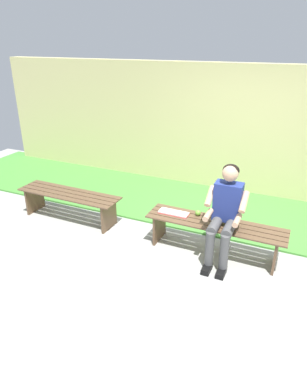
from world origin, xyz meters
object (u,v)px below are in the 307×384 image
object	(u,v)px
person_seated	(225,211)
apple	(198,213)
bench_near	(215,230)
bench_far	(69,199)
book_open	(174,213)

from	to	relation	value
person_seated	apple	xyz separation A→B (m)	(0.40, -0.20, -0.20)
apple	bench_near	bearing A→B (deg)	159.28
bench_far	person_seated	bearing A→B (deg)	177.65
bench_near	bench_far	bearing A→B (deg)	0.00
apple	book_open	xyz separation A→B (m)	(0.32, 0.08, -0.03)
apple	book_open	size ratio (longest dim) A/B	0.18
bench_far	person_seated	world-z (taller)	person_seated
bench_far	apple	size ratio (longest dim) A/B	21.92
bench_far	person_seated	size ratio (longest dim) A/B	1.33
apple	bench_far	bearing A→B (deg)	2.82
book_open	apple	bearing A→B (deg)	-165.51
bench_far	bench_near	bearing A→B (deg)	180.00
apple	book_open	world-z (taller)	apple
person_seated	book_open	xyz separation A→B (m)	(0.72, -0.12, -0.23)
bench_far	book_open	bearing A→B (deg)	-179.26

